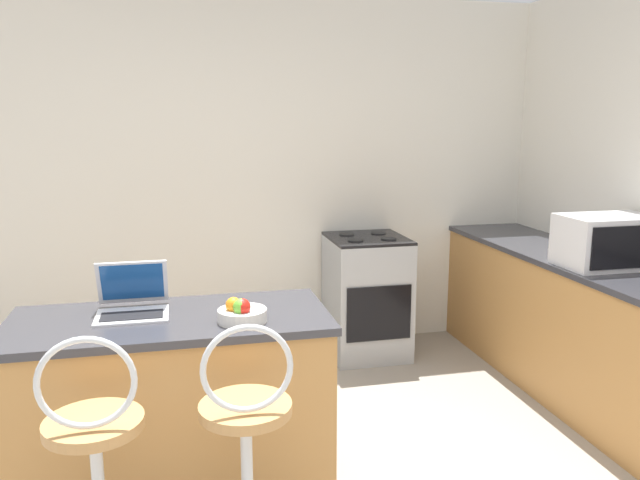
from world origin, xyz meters
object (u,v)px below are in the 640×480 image
(laptop, at_px, (132,300))
(microwave, at_px, (608,241))
(bar_stool_near, at_px, (97,479))
(bar_stool_far, at_px, (247,461))
(fruit_bowl, at_px, (241,313))
(stove_range, at_px, (367,296))

(laptop, height_order, microwave, microwave)
(bar_stool_near, bearing_deg, laptop, 81.34)
(bar_stool_far, height_order, microwave, microwave)
(bar_stool_near, distance_m, laptop, 0.81)
(laptop, relative_size, fruit_bowl, 1.48)
(bar_stool_far, bearing_deg, bar_stool_near, 180.00)
(laptop, xyz_separation_m, stove_range, (1.55, 1.48, -0.50))
(laptop, xyz_separation_m, microwave, (2.62, 0.29, 0.09))
(microwave, relative_size, stove_range, 0.60)
(laptop, height_order, fruit_bowl, laptop)
(microwave, distance_m, fruit_bowl, 2.24)
(bar_stool_far, bearing_deg, laptop, 122.09)
(laptop, xyz_separation_m, fruit_bowl, (0.45, -0.24, -0.01))
(bar_stool_near, xyz_separation_m, laptop, (0.10, 0.67, 0.44))
(bar_stool_near, height_order, bar_stool_far, same)
(bar_stool_near, distance_m, microwave, 2.94)
(fruit_bowl, bearing_deg, bar_stool_near, -142.28)
(bar_stool_far, height_order, laptop, laptop)
(bar_stool_far, distance_m, laptop, 0.91)
(stove_range, distance_m, fruit_bowl, 2.09)
(microwave, xyz_separation_m, fruit_bowl, (-2.17, -0.53, -0.11))
(laptop, distance_m, microwave, 2.64)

